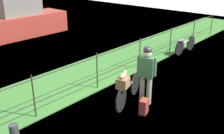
# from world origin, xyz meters

# --- Properties ---
(ground_plane) EXTENTS (60.00, 60.00, 0.00)m
(ground_plane) POSITION_xyz_m (0.00, 0.00, 0.00)
(ground_plane) COLOR beige
(grass_strip) EXTENTS (27.00, 2.40, 0.03)m
(grass_strip) POSITION_xyz_m (0.00, 2.98, 0.01)
(grass_strip) COLOR #38702D
(grass_strip) RESTS_ON ground
(iron_fence) EXTENTS (18.04, 0.04, 1.18)m
(iron_fence) POSITION_xyz_m (0.00, 1.95, 0.69)
(iron_fence) COLOR #28231E
(iron_fence) RESTS_ON ground
(bicycle_main) EXTENTS (1.67, 0.54, 0.65)m
(bicycle_main) POSITION_xyz_m (-0.07, 0.67, 0.35)
(bicycle_main) COLOR black
(bicycle_main) RESTS_ON ground
(wooden_crate) EXTENTS (0.41, 0.37, 0.27)m
(wooden_crate) POSITION_xyz_m (-0.46, 0.56, 0.79)
(wooden_crate) COLOR brown
(wooden_crate) RESTS_ON bicycle_main
(terrier_dog) EXTENTS (0.32, 0.21, 0.18)m
(terrier_dog) POSITION_xyz_m (-0.43, 0.56, 1.00)
(terrier_dog) COLOR tan
(terrier_dog) RESTS_ON wooden_crate
(cyclist_person) EXTENTS (0.36, 0.52, 1.68)m
(cyclist_person) POSITION_xyz_m (0.22, 0.29, 1.00)
(cyclist_person) COLOR gray
(cyclist_person) RESTS_ON ground
(backpack_on_paving) EXTENTS (0.32, 0.25, 0.40)m
(backpack_on_paving) POSITION_xyz_m (-0.26, 0.00, 0.20)
(backpack_on_paving) COLOR maroon
(backpack_on_paving) RESTS_ON ground
(mooring_bollard) EXTENTS (0.20, 0.20, 0.44)m
(mooring_bollard) POSITION_xyz_m (-3.11, 1.45, 0.22)
(mooring_bollard) COLOR #38383D
(mooring_bollard) RESTS_ON ground
(bicycle_parked) EXTENTS (1.64, 0.17, 0.65)m
(bicycle_parked) POSITION_xyz_m (5.12, 1.55, 0.34)
(bicycle_parked) COLOR black
(bicycle_parked) RESTS_ON ground
(moored_boat_near) EXTENTS (4.97, 1.76, 3.78)m
(moored_boat_near) POSITION_xyz_m (1.95, 9.59, 0.81)
(moored_boat_near) COLOR #9E3328
(moored_boat_near) RESTS_ON ground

